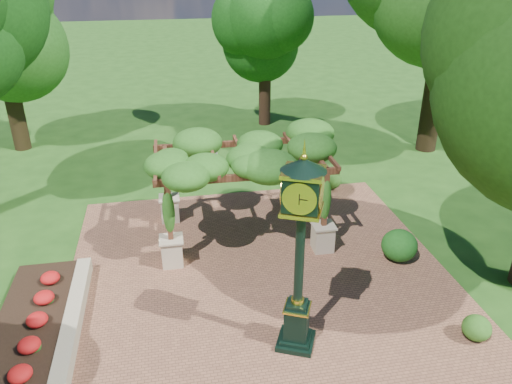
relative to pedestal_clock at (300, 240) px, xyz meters
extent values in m
plane|color=#1E4714|center=(-0.27, 0.79, -2.67)|extent=(120.00, 120.00, 0.00)
cube|color=brown|center=(-0.27, 1.79, -2.65)|extent=(10.00, 12.00, 0.04)
cube|color=#C6B793|center=(-4.87, 1.29, -2.47)|extent=(0.35, 5.00, 0.40)
cube|color=red|center=(-5.77, 1.29, -2.49)|extent=(1.50, 5.00, 0.36)
cube|color=black|center=(0.00, 0.00, -2.57)|extent=(1.04, 1.04, 0.12)
cube|color=black|center=(0.00, 0.00, -2.05)|extent=(0.65, 0.65, 0.88)
cube|color=gold|center=(0.00, 0.00, -1.66)|extent=(0.72, 0.72, 0.04)
cylinder|color=black|center=(0.00, 0.00, -0.39)|extent=(0.26, 0.26, 2.25)
cube|color=black|center=(0.00, 0.00, 1.08)|extent=(0.91, 0.91, 0.68)
cylinder|color=white|center=(-0.14, -0.32, 1.08)|extent=(0.54, 0.27, 0.59)
cone|color=black|center=(0.00, 0.00, 1.62)|extent=(1.17, 1.17, 0.24)
sphere|color=gold|center=(0.00, 0.00, 1.76)|extent=(0.14, 0.14, 0.14)
cube|color=#C3AF91|center=(-2.54, 3.64, -2.25)|extent=(0.56, 0.56, 0.77)
cube|color=#59311E|center=(-2.54, 3.64, -1.03)|extent=(0.14, 0.14, 1.58)
cube|color=#C3AF91|center=(1.73, 3.60, -2.25)|extent=(0.56, 0.56, 0.77)
cube|color=#59311E|center=(1.73, 3.60, -1.03)|extent=(0.14, 0.14, 1.58)
cube|color=#C3AF91|center=(-2.52, 6.20, -2.25)|extent=(0.56, 0.56, 0.77)
cube|color=#59311E|center=(-2.52, 6.20, -1.03)|extent=(0.14, 0.14, 1.58)
cube|color=#C3AF91|center=(1.76, 6.16, -2.25)|extent=(0.56, 0.56, 0.77)
cube|color=#59311E|center=(1.76, 6.16, -1.03)|extent=(0.14, 0.14, 1.58)
cube|color=#59311E|center=(-0.40, 3.62, -0.17)|extent=(4.96, 0.16, 0.19)
cube|color=#59311E|center=(-0.38, 6.18, -0.17)|extent=(4.96, 0.16, 0.19)
ellipsoid|color=#265919|center=(-0.39, 4.90, 0.06)|extent=(4.98, 3.12, 0.85)
cube|color=gray|center=(-0.68, 10.21, -2.62)|extent=(0.75, 0.75, 0.11)
cylinder|color=gray|center=(-0.68, 10.21, -2.11)|extent=(0.38, 0.38, 1.01)
cylinder|color=gray|center=(-0.68, 10.21, -1.58)|extent=(0.71, 0.71, 0.06)
ellipsoid|color=#2B5C1A|center=(3.96, -0.58, -2.35)|extent=(0.78, 0.78, 0.57)
ellipsoid|color=#1A5317|center=(3.66, 2.71, -2.19)|extent=(1.27, 1.27, 0.89)
ellipsoid|color=#31651D|center=(3.29, 7.53, -2.30)|extent=(0.75, 0.75, 0.66)
cylinder|color=#302313|center=(-8.70, 14.07, -1.17)|extent=(0.69, 0.69, 3.01)
cylinder|color=#341F14|center=(2.47, 15.55, -1.37)|extent=(0.58, 0.58, 2.60)
ellipsoid|color=#134110|center=(2.47, 15.55, 1.98)|extent=(3.42, 3.42, 4.10)
cylinder|color=black|center=(8.69, 10.71, -0.49)|extent=(0.84, 0.84, 4.37)
camera|label=1|loc=(-2.42, -8.14, 5.12)|focal=35.00mm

